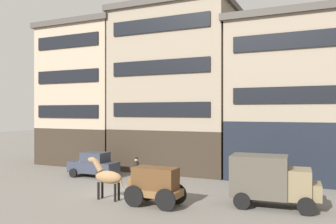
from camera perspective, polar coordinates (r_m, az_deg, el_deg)
The scene contains 9 objects.
ground_plane at distance 21.20m, azimuth -7.66°, elevation -13.24°, with size 120.00×120.00×0.00m, color slate.
building_far_left at distance 34.20m, azimuth -12.63°, elevation 2.90°, with size 8.33×6.95×13.05m.
building_center_left at distance 29.69m, azimuth 1.30°, elevation 3.94°, with size 10.27×6.95×13.69m.
building_center_right at distance 27.31m, azimuth 20.26°, elevation 2.29°, with size 9.73×6.95×11.81m.
cargo_wagon at distance 18.40m, azimuth -2.23°, elevation -11.63°, with size 2.91×1.52×1.98m.
draft_horse at distance 19.86m, azimuth -9.97°, elevation -10.40°, with size 2.34×0.61×2.30m.
delivery_truck_near at distance 18.80m, azimuth 16.54°, elevation -10.52°, with size 4.46×2.38×2.62m.
sedan_dark at distance 26.86m, azimuth -12.06°, elevation -8.42°, with size 3.74×1.93×1.83m.
pedestrian_officer at distance 23.94m, azimuth -5.23°, elevation -9.30°, with size 0.47×0.47×1.79m.
Camera 1 is at (11.00, -17.45, 4.88)m, focal length 37.15 mm.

